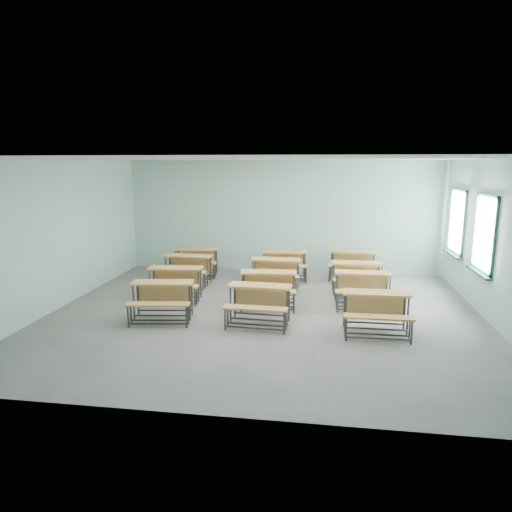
# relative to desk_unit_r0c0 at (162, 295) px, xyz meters

# --- Properties ---
(room) EXTENTS (9.04, 8.04, 3.24)m
(room) POSITION_rel_desk_unit_r0c0_xyz_m (2.08, 0.65, 1.08)
(room) COLOR gray
(room) RESTS_ON ground
(desk_unit_r0c0) EXTENTS (1.33, 0.98, 0.77)m
(desk_unit_r0c0) POSITION_rel_desk_unit_r0c0_xyz_m (0.00, 0.00, 0.00)
(desk_unit_r0c0) COLOR #D0934B
(desk_unit_r0c0) RESTS_ON ground
(desk_unit_r0c1) EXTENTS (1.26, 0.88, 0.77)m
(desk_unit_r0c1) POSITION_rel_desk_unit_r0c0_xyz_m (1.97, 0.03, 0.00)
(desk_unit_r0c1) COLOR #D0934B
(desk_unit_r0c1) RESTS_ON ground
(desk_unit_r0c2) EXTENTS (1.23, 0.83, 0.77)m
(desk_unit_r0c2) POSITION_rel_desk_unit_r0c0_xyz_m (4.19, -0.16, 0.00)
(desk_unit_r0c2) COLOR #D0934B
(desk_unit_r0c2) RESTS_ON ground
(desk_unit_r1c0) EXTENTS (1.29, 0.93, 0.77)m
(desk_unit_r1c0) POSITION_rel_desk_unit_r0c0_xyz_m (-0.17, 1.30, 0.00)
(desk_unit_r1c0) COLOR #D0934B
(desk_unit_r1c0) RESTS_ON ground
(desk_unit_r1c1) EXTENTS (1.29, 0.92, 0.77)m
(desk_unit_r1c1) POSITION_rel_desk_unit_r0c0_xyz_m (2.01, 1.21, 0.00)
(desk_unit_r1c1) COLOR #D0934B
(desk_unit_r1c1) RESTS_ON ground
(desk_unit_r1c2) EXTENTS (1.24, 0.84, 0.77)m
(desk_unit_r1c2) POSITION_rel_desk_unit_r0c0_xyz_m (4.08, 1.44, 0.00)
(desk_unit_r1c2) COLOR #D0934B
(desk_unit_r1c2) RESTS_ON ground
(desk_unit_r2c0) EXTENTS (1.25, 0.86, 0.77)m
(desk_unit_r2c0) POSITION_rel_desk_unit_r0c0_xyz_m (-0.30, 2.71, 0.00)
(desk_unit_r2c0) COLOR #D0934B
(desk_unit_r2c0) RESTS_ON ground
(desk_unit_r2c1) EXTENTS (1.25, 0.85, 0.77)m
(desk_unit_r2c1) POSITION_rel_desk_unit_r0c0_xyz_m (2.02, 2.61, 0.00)
(desk_unit_r2c1) COLOR #D0934B
(desk_unit_r2c1) RESTS_ON ground
(desk_unit_r2c2) EXTENTS (1.28, 0.90, 0.77)m
(desk_unit_r2c2) POSITION_rel_desk_unit_r0c0_xyz_m (4.02, 2.47, 0.00)
(desk_unit_r2c2) COLOR #D0934B
(desk_unit_r2c2) RESTS_ON ground
(desk_unit_r3c0) EXTENTS (1.32, 0.97, 0.77)m
(desk_unit_r3c0) POSITION_rel_desk_unit_r0c0_xyz_m (-0.36, 3.74, 0.00)
(desk_unit_r3c0) COLOR #D0934B
(desk_unit_r3c0) RESTS_ON ground
(desk_unit_r3c1) EXTENTS (1.32, 0.97, 0.77)m
(desk_unit_r3c1) POSITION_rel_desk_unit_r0c0_xyz_m (2.15, 3.68, 0.00)
(desk_unit_r3c1) COLOR #D0934B
(desk_unit_r3c1) RESTS_ON ground
(desk_unit_r3c2) EXTENTS (1.32, 0.98, 0.77)m
(desk_unit_r3c2) POSITION_rel_desk_unit_r0c0_xyz_m (3.99, 3.91, 0.00)
(desk_unit_r3c2) COLOR #D0934B
(desk_unit_r3c2) RESTS_ON ground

